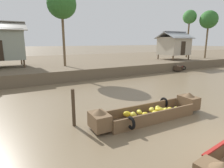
{
  "coord_description": "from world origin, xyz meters",
  "views": [
    {
      "loc": [
        -6.13,
        -2.23,
        3.39
      ],
      "look_at": [
        -1.2,
        6.35,
        1.16
      ],
      "focal_mm": 30.05,
      "sensor_mm": 36.0,
      "label": 1
    }
  ],
  "objects_px": {
    "fishing_skiff_distant": "(180,67)",
    "palm_tree_far": "(62,4)",
    "stilt_house_right": "(174,45)",
    "mooring_post": "(73,108)",
    "banana_boat": "(150,112)",
    "palm_tree_near": "(190,18)",
    "palm_tree_mid": "(209,20)"
  },
  "relations": [
    {
      "from": "palm_tree_far",
      "to": "mooring_post",
      "type": "xyz_separation_m",
      "value": [
        -3.1,
        -11.86,
        -6.1
      ]
    },
    {
      "from": "banana_boat",
      "to": "palm_tree_mid",
      "type": "distance_m",
      "value": 25.1
    },
    {
      "from": "banana_boat",
      "to": "mooring_post",
      "type": "distance_m",
      "value": 3.37
    },
    {
      "from": "fishing_skiff_distant",
      "to": "palm_tree_mid",
      "type": "xyz_separation_m",
      "value": [
        7.53,
        1.91,
        6.21
      ]
    },
    {
      "from": "stilt_house_right",
      "to": "mooring_post",
      "type": "height_order",
      "value": "stilt_house_right"
    },
    {
      "from": "palm_tree_far",
      "to": "stilt_house_right",
      "type": "bearing_deg",
      "value": -1.0
    },
    {
      "from": "fishing_skiff_distant",
      "to": "palm_tree_far",
      "type": "bearing_deg",
      "value": 168.01
    },
    {
      "from": "palm_tree_near",
      "to": "palm_tree_mid",
      "type": "xyz_separation_m",
      "value": [
        1.19,
        -2.42,
        -0.49
      ]
    },
    {
      "from": "banana_boat",
      "to": "palm_tree_near",
      "type": "bearing_deg",
      "value": 35.6
    },
    {
      "from": "palm_tree_mid",
      "to": "palm_tree_far",
      "type": "bearing_deg",
      "value": 177.28
    },
    {
      "from": "palm_tree_near",
      "to": "mooring_post",
      "type": "bearing_deg",
      "value": -150.21
    },
    {
      "from": "stilt_house_right",
      "to": "palm_tree_near",
      "type": "height_order",
      "value": "palm_tree_near"
    },
    {
      "from": "stilt_house_right",
      "to": "palm_tree_near",
      "type": "bearing_deg",
      "value": 19.08
    },
    {
      "from": "palm_tree_near",
      "to": "palm_tree_far",
      "type": "distance_m",
      "value": 20.13
    },
    {
      "from": "stilt_house_right",
      "to": "palm_tree_far",
      "type": "distance_m",
      "value": 15.75
    },
    {
      "from": "fishing_skiff_distant",
      "to": "stilt_house_right",
      "type": "relative_size",
      "value": 0.98
    },
    {
      "from": "palm_tree_mid",
      "to": "palm_tree_near",
      "type": "bearing_deg",
      "value": 116.28
    },
    {
      "from": "fishing_skiff_distant",
      "to": "banana_boat",
      "type": "bearing_deg",
      "value": -143.81
    },
    {
      "from": "fishing_skiff_distant",
      "to": "palm_tree_near",
      "type": "bearing_deg",
      "value": 34.31
    },
    {
      "from": "stilt_house_right",
      "to": "banana_boat",
      "type": "bearing_deg",
      "value": -140.17
    },
    {
      "from": "palm_tree_near",
      "to": "palm_tree_far",
      "type": "relative_size",
      "value": 0.98
    },
    {
      "from": "fishing_skiff_distant",
      "to": "palm_tree_near",
      "type": "distance_m",
      "value": 10.19
    },
    {
      "from": "banana_boat",
      "to": "mooring_post",
      "type": "bearing_deg",
      "value": 161.56
    },
    {
      "from": "mooring_post",
      "to": "banana_boat",
      "type": "bearing_deg",
      "value": -18.44
    },
    {
      "from": "stilt_house_right",
      "to": "palm_tree_near",
      "type": "relative_size",
      "value": 0.57
    },
    {
      "from": "fishing_skiff_distant",
      "to": "mooring_post",
      "type": "relative_size",
      "value": 2.57
    },
    {
      "from": "palm_tree_near",
      "to": "palm_tree_mid",
      "type": "height_order",
      "value": "palm_tree_near"
    },
    {
      "from": "banana_boat",
      "to": "palm_tree_far",
      "type": "height_order",
      "value": "palm_tree_far"
    },
    {
      "from": "fishing_skiff_distant",
      "to": "palm_tree_far",
      "type": "xyz_separation_m",
      "value": [
        -13.74,
        2.92,
        6.56
      ]
    },
    {
      "from": "banana_boat",
      "to": "palm_tree_near",
      "type": "distance_m",
      "value": 25.51
    },
    {
      "from": "fishing_skiff_distant",
      "to": "stilt_house_right",
      "type": "bearing_deg",
      "value": 60.47
    },
    {
      "from": "palm_tree_far",
      "to": "mooring_post",
      "type": "height_order",
      "value": "palm_tree_far"
    }
  ]
}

